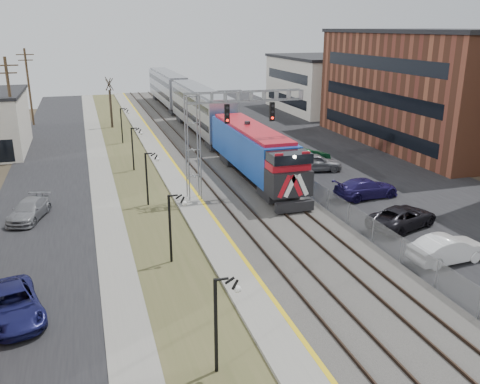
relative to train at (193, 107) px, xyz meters
name	(u,v)px	position (x,y,z in m)	size (l,w,h in m)	color
street_west	(46,187)	(-17.00, -20.70, -2.86)	(7.00, 120.00, 0.04)	black
sidewalk	(102,182)	(-12.50, -20.70, -2.84)	(2.00, 120.00, 0.08)	gray
grass_median	(138,179)	(-9.50, -20.70, -2.85)	(4.00, 120.00, 0.06)	#484B28
platform	(172,175)	(-6.50, -20.70, -2.76)	(2.00, 120.00, 0.24)	gray
ballast_bed	(226,171)	(-1.50, -20.70, -2.78)	(8.00, 120.00, 0.20)	#595651
parking_lot	(344,162)	(10.50, -20.70, -2.86)	(16.00, 120.00, 0.04)	black
platform_edge	(182,173)	(-5.62, -20.70, -2.64)	(0.24, 120.00, 0.01)	gold
track_near	(205,171)	(-3.50, -20.70, -2.61)	(1.58, 120.00, 0.15)	#2D2119
track_far	(242,168)	(0.00, -20.70, -2.61)	(1.58, 120.00, 0.15)	#2D2119
train	(193,107)	(0.00, 0.00, 0.00)	(3.00, 63.05, 5.33)	#1340A2
signal_gantry	(215,127)	(-4.28, -27.71, 2.70)	(9.00, 1.07, 8.15)	gray
lampposts	(169,228)	(-9.50, -37.41, -0.88)	(0.14, 62.14, 4.00)	black
fence	(270,160)	(2.70, -20.70, -2.08)	(0.04, 120.00, 1.60)	gray
bare_trees	(30,146)	(-18.16, -16.78, -0.18)	(12.30, 42.30, 5.95)	#382D23
car_lot_b	(448,250)	(5.34, -42.24, -2.12)	(1.61, 4.62, 1.52)	white
car_lot_c	(402,218)	(5.89, -37.07, -2.16)	(2.40, 5.21, 1.45)	black
car_lot_d	(366,189)	(6.82, -30.92, -2.13)	(2.10, 5.18, 1.50)	#1D154C
car_lot_e	(315,163)	(6.37, -22.79, -2.07)	(1.93, 4.79, 1.63)	slate
car_lot_f	(308,157)	(6.68, -20.53, -2.13)	(1.60, 4.59, 1.51)	#0B3A1E
car_street_a	(13,305)	(-17.33, -41.33, -2.19)	(2.30, 4.99, 1.39)	#171952
car_street_b	(29,210)	(-17.65, -28.18, -2.22)	(1.85, 4.56, 1.32)	gray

